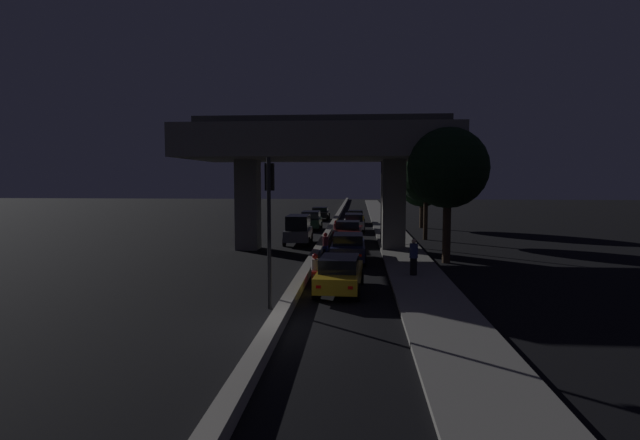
# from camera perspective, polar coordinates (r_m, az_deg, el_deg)

# --- Properties ---
(ground_plane) EXTENTS (200.00, 200.00, 0.00)m
(ground_plane) POSITION_cam_1_polar(r_m,az_deg,el_deg) (15.58, -4.97, -12.29)
(ground_plane) COLOR black
(median_divider) EXTENTS (0.47, 126.00, 0.39)m
(median_divider) POSITION_cam_1_polar(r_m,az_deg,el_deg) (49.95, 1.57, -0.32)
(median_divider) COLOR gray
(median_divider) RESTS_ON ground_plane
(sidewalk_right) EXTENTS (2.63, 126.00, 0.15)m
(sidewalk_right) POSITION_cam_1_polar(r_m,az_deg,el_deg) (43.02, 8.03, -1.33)
(sidewalk_right) COLOR gray
(sidewalk_right) RESTS_ON ground_plane
(elevated_overpass) EXTENTS (16.55, 9.40, 8.60)m
(elevated_overpass) POSITION_cam_1_polar(r_m,az_deg,el_deg) (32.00, -0.01, 8.14)
(elevated_overpass) COLOR slate
(elevated_overpass) RESTS_ON ground_plane
(traffic_light_left_of_median) EXTENTS (0.30, 0.49, 5.30)m
(traffic_light_left_of_median) POSITION_cam_1_polar(r_m,az_deg,el_deg) (17.45, -5.81, 1.57)
(traffic_light_left_of_median) COLOR black
(traffic_light_left_of_median) RESTS_ON ground_plane
(street_lamp) EXTENTS (2.60, 0.32, 7.16)m
(street_lamp) POSITION_cam_1_polar(r_m,az_deg,el_deg) (35.13, 6.45, 4.28)
(street_lamp) COLOR #2D2D30
(street_lamp) RESTS_ON ground_plane
(car_taxi_yellow_lead) EXTENTS (1.99, 4.58, 1.46)m
(car_taxi_yellow_lead) POSITION_cam_1_polar(r_m,az_deg,el_deg) (20.23, 2.26, -6.10)
(car_taxi_yellow_lead) COLOR gold
(car_taxi_yellow_lead) RESTS_ON ground_plane
(car_dark_blue_second) EXTENTS (1.97, 4.81, 1.56)m
(car_dark_blue_second) POSITION_cam_1_polar(r_m,az_deg,el_deg) (27.63, 3.24, -3.12)
(car_dark_blue_second) COLOR #141938
(car_dark_blue_second) RESTS_ON ground_plane
(car_dark_red_third) EXTENTS (2.13, 4.75, 1.55)m
(car_dark_red_third) POSITION_cam_1_polar(r_m,az_deg,el_deg) (35.99, 3.21, -1.32)
(car_dark_red_third) COLOR #591414
(car_dark_red_third) RESTS_ON ground_plane
(car_white_fourth) EXTENTS (1.94, 4.34, 1.55)m
(car_white_fourth) POSITION_cam_1_polar(r_m,az_deg,el_deg) (43.71, 3.88, -0.22)
(car_white_fourth) COLOR silver
(car_white_fourth) RESTS_ON ground_plane
(car_taxi_yellow_fifth) EXTENTS (1.93, 4.02, 1.40)m
(car_taxi_yellow_fifth) POSITION_cam_1_polar(r_m,az_deg,el_deg) (51.01, 4.04, 0.35)
(car_taxi_yellow_fifth) COLOR gold
(car_taxi_yellow_fifth) RESTS_ON ground_plane
(car_grey_lead_oncoming) EXTENTS (1.93, 4.22, 2.04)m
(car_grey_lead_oncoming) POSITION_cam_1_polar(r_m,az_deg,el_deg) (35.03, -2.50, -1.04)
(car_grey_lead_oncoming) COLOR #515459
(car_grey_lead_oncoming) RESTS_ON ground_plane
(car_dark_green_second_oncoming) EXTENTS (1.89, 4.07, 1.68)m
(car_dark_green_second_oncoming) POSITION_cam_1_polar(r_m,az_deg,el_deg) (44.84, -1.03, -0.03)
(car_dark_green_second_oncoming) COLOR black
(car_dark_green_second_oncoming) RESTS_ON ground_plane
(car_black_third_oncoming) EXTENTS (2.04, 4.10, 1.42)m
(car_black_third_oncoming) POSITION_cam_1_polar(r_m,az_deg,el_deg) (55.85, 0.02, 0.79)
(car_black_third_oncoming) COLOR black
(car_black_third_oncoming) RESTS_ON ground_plane
(motorcycle_red_filtering_near) EXTENTS (0.33, 1.80, 1.37)m
(motorcycle_red_filtering_near) POSITION_cam_1_polar(r_m,az_deg,el_deg) (21.48, -0.58, -5.92)
(motorcycle_red_filtering_near) COLOR black
(motorcycle_red_filtering_near) RESTS_ON ground_plane
(motorcycle_blue_filtering_mid) EXTENTS (0.34, 1.70, 1.42)m
(motorcycle_blue_filtering_mid) POSITION_cam_1_polar(r_m,az_deg,el_deg) (29.33, 0.63, -3.02)
(motorcycle_blue_filtering_mid) COLOR black
(motorcycle_blue_filtering_mid) RESTS_ON ground_plane
(motorcycle_black_filtering_far) EXTENTS (0.33, 1.90, 1.42)m
(motorcycle_black_filtering_far) POSITION_cam_1_polar(r_m,az_deg,el_deg) (38.12, 1.79, -1.26)
(motorcycle_black_filtering_far) COLOR black
(motorcycle_black_filtering_far) RESTS_ON ground_plane
(pedestrian_on_sidewalk) EXTENTS (0.38, 0.38, 1.67)m
(pedestrian_on_sidewalk) POSITION_cam_1_polar(r_m,az_deg,el_deg) (23.32, 10.65, -4.20)
(pedestrian_on_sidewalk) COLOR black
(pedestrian_on_sidewalk) RESTS_ON sidewalk_right
(roadside_tree_kerbside_near) EXTENTS (4.35, 4.35, 7.33)m
(roadside_tree_kerbside_near) POSITION_cam_1_polar(r_m,az_deg,el_deg) (27.73, 14.42, 5.75)
(roadside_tree_kerbside_near) COLOR #38281C
(roadside_tree_kerbside_near) RESTS_ON ground_plane
(roadside_tree_kerbside_mid) EXTENTS (4.25, 4.25, 7.04)m
(roadside_tree_kerbside_mid) POSITION_cam_1_polar(r_m,az_deg,el_deg) (38.12, 12.06, 5.11)
(roadside_tree_kerbside_mid) COLOR #2D2116
(roadside_tree_kerbside_mid) RESTS_ON ground_plane
(roadside_tree_kerbside_far) EXTENTS (4.72, 4.72, 6.72)m
(roadside_tree_kerbside_far) POSITION_cam_1_polar(r_m,az_deg,el_deg) (47.38, 11.61, 4.34)
(roadside_tree_kerbside_far) COLOR #38281C
(roadside_tree_kerbside_far) RESTS_ON ground_plane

